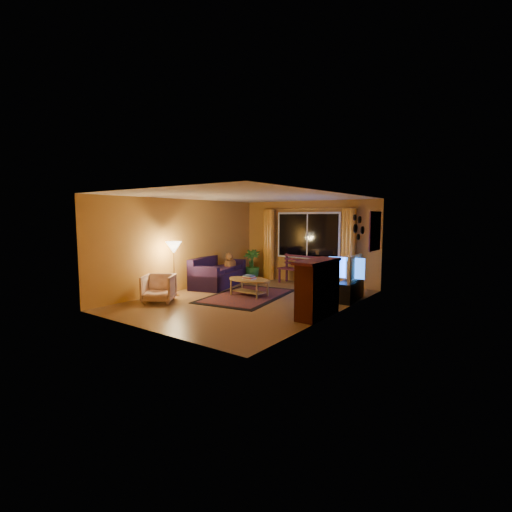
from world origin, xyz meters
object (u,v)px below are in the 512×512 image
Objects in this scene: bench at (300,277)px; floor_lamp at (174,269)px; armchair at (159,287)px; tv_console at (350,291)px; sofa at (219,271)px; coffee_table at (249,288)px.

bench is 1.07× the size of floor_lamp.
floor_lamp is at bearing 74.13° from armchair.
tv_console is (2.01, -1.14, 0.01)m from bench.
tv_console is (3.87, 0.41, -0.19)m from sofa.
coffee_table is (1.59, 1.07, -0.47)m from floor_lamp.
armchair is 0.59× the size of coffee_table.
sofa is 1.87× the size of tv_console.
floor_lamp is 1.23× the size of tv_console.
floor_lamp is at bearing -111.28° from bench.
bench is at bearing 145.59° from tv_console.
floor_lamp reaches higher than bench.
coffee_table is 2.49m from tv_console.
sofa is 1.75m from floor_lamp.
sofa reaches higher than coffee_table.
coffee_table is at bearing -159.62° from tv_console.
sofa reaches higher than tv_console.
tv_console reaches higher than coffee_table.
sofa is at bearing 91.05° from floor_lamp.
tv_console is (3.84, 2.13, -0.46)m from floor_lamp.
armchair is 0.82m from floor_lamp.
coffee_table is at bearing 33.98° from floor_lamp.
armchair is 0.52× the size of floor_lamp.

